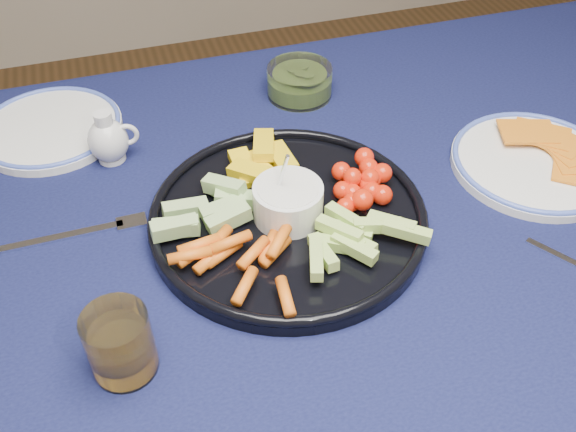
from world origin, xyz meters
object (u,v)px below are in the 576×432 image
object	(u,v)px
crudite_platter	(286,213)
creamer_pitcher	(109,140)
juice_tumbler	(121,347)
side_plate_extra	(50,128)
dining_table	(357,285)
cheese_plate	(535,161)
pickle_bowl	(300,83)

from	to	relation	value
crudite_platter	creamer_pitcher	size ratio (longest dim) A/B	4.51
juice_tumbler	side_plate_extra	bearing A→B (deg)	97.36
dining_table	crudite_platter	xyz separation A→B (m)	(-0.09, 0.06, 0.11)
crudite_platter	juice_tumbler	size ratio (longest dim) A/B	4.42
creamer_pitcher	juice_tumbler	xyz separation A→B (m)	(-0.03, -0.38, 0.00)
juice_tumbler	side_plate_extra	size ratio (longest dim) A/B	0.38
crudite_platter	juice_tumbler	distance (m)	0.29
juice_tumbler	creamer_pitcher	bearing A→B (deg)	86.15
creamer_pitcher	cheese_plate	bearing A→B (deg)	-19.15
dining_table	crudite_platter	bearing A→B (deg)	144.38
crudite_platter	pickle_bowl	xyz separation A→B (m)	(0.12, 0.30, 0.00)
side_plate_extra	creamer_pitcher	bearing A→B (deg)	-48.20
dining_table	pickle_bowl	bearing A→B (deg)	85.19
dining_table	juice_tumbler	bearing A→B (deg)	-162.67
crudite_platter	creamer_pitcher	bearing A→B (deg)	134.10
juice_tumbler	side_plate_extra	distance (m)	0.48
cheese_plate	juice_tumbler	xyz separation A→B (m)	(-0.63, -0.17, 0.02)
pickle_bowl	dining_table	bearing A→B (deg)	-94.81
crudite_platter	pickle_bowl	bearing A→B (deg)	68.73
creamer_pitcher	cheese_plate	world-z (taller)	creamer_pitcher
cheese_plate	side_plate_extra	distance (m)	0.75
side_plate_extra	pickle_bowl	bearing A→B (deg)	-1.73
dining_table	cheese_plate	bearing A→B (deg)	12.89
side_plate_extra	dining_table	bearing A→B (deg)	-44.43
juice_tumbler	side_plate_extra	xyz separation A→B (m)	(-0.06, 0.48, -0.03)
cheese_plate	side_plate_extra	bearing A→B (deg)	156.02
dining_table	pickle_bowl	world-z (taller)	pickle_bowl
dining_table	juice_tumbler	distance (m)	0.36
dining_table	creamer_pitcher	world-z (taller)	creamer_pitcher
creamer_pitcher	juice_tumbler	world-z (taller)	juice_tumbler
dining_table	cheese_plate	size ratio (longest dim) A/B	6.78
dining_table	pickle_bowl	xyz separation A→B (m)	(0.03, 0.36, 0.11)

